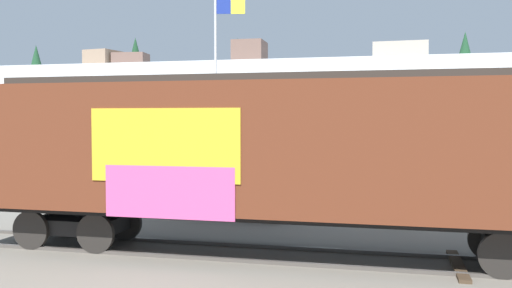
{
  "coord_description": "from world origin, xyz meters",
  "views": [
    {
      "loc": [
        3.4,
        -12.18,
        3.1
      ],
      "look_at": [
        0.23,
        0.92,
        2.49
      ],
      "focal_mm": 39.0,
      "sensor_mm": 36.0,
      "label": 1
    }
  ],
  "objects_px": {
    "flagpole": "(221,61)",
    "parked_car_black": "(227,189)",
    "parked_car_silver": "(409,193)",
    "freight_car": "(287,150)"
  },
  "relations": [
    {
      "from": "flagpole",
      "to": "parked_car_black",
      "type": "distance_m",
      "value": 9.98
    },
    {
      "from": "freight_car",
      "to": "parked_car_silver",
      "type": "bearing_deg",
      "value": 63.32
    },
    {
      "from": "parked_car_silver",
      "to": "freight_car",
      "type": "bearing_deg",
      "value": -116.68
    },
    {
      "from": "freight_car",
      "to": "parked_car_black",
      "type": "distance_m",
      "value": 5.98
    },
    {
      "from": "parked_car_black",
      "to": "parked_car_silver",
      "type": "distance_m",
      "value": 5.72
    },
    {
      "from": "flagpole",
      "to": "parked_car_silver",
      "type": "height_order",
      "value": "flagpole"
    },
    {
      "from": "flagpole",
      "to": "parked_car_silver",
      "type": "distance_m",
      "value": 12.42
    },
    {
      "from": "parked_car_black",
      "to": "flagpole",
      "type": "bearing_deg",
      "value": 108.39
    },
    {
      "from": "parked_car_black",
      "to": "freight_car",
      "type": "bearing_deg",
      "value": -59.81
    },
    {
      "from": "freight_car",
      "to": "parked_car_silver",
      "type": "xyz_separation_m",
      "value": [
        2.79,
        5.56,
        -1.59
      ]
    }
  ]
}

